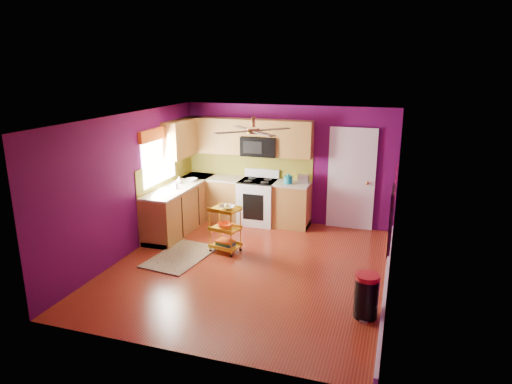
% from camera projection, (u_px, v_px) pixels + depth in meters
% --- Properties ---
extents(ground, '(5.00, 5.00, 0.00)m').
position_uv_depth(ground, '(250.00, 267.00, 7.69)').
color(ground, maroon).
rests_on(ground, ground).
extents(room_envelope, '(4.54, 5.04, 2.52)m').
position_uv_depth(room_envelope, '(251.00, 173.00, 7.25)').
color(room_envelope, '#510947').
rests_on(room_envelope, ground).
extents(lower_cabinets, '(2.81, 2.31, 0.94)m').
position_uv_depth(lower_cabinets, '(217.00, 205.00, 9.64)').
color(lower_cabinets, olive).
rests_on(lower_cabinets, ground).
extents(electric_range, '(0.76, 0.66, 1.13)m').
position_uv_depth(electric_range, '(258.00, 201.00, 9.72)').
color(electric_range, white).
rests_on(electric_range, ground).
extents(upper_cabinetry, '(2.80, 2.30, 1.26)m').
position_uv_depth(upper_cabinetry, '(227.00, 138.00, 9.57)').
color(upper_cabinetry, olive).
rests_on(upper_cabinetry, ground).
extents(left_window, '(0.08, 1.35, 1.08)m').
position_uv_depth(left_window, '(159.00, 148.00, 8.84)').
color(left_window, white).
rests_on(left_window, ground).
extents(panel_door, '(0.95, 0.11, 2.15)m').
position_uv_depth(panel_door, '(351.00, 180.00, 9.28)').
color(panel_door, white).
rests_on(panel_door, ground).
extents(right_wall_art, '(0.04, 2.74, 1.04)m').
position_uv_depth(right_wall_art, '(393.00, 203.00, 6.33)').
color(right_wall_art, black).
rests_on(right_wall_art, ground).
extents(ceiling_fan, '(1.01, 1.01, 0.26)m').
position_uv_depth(ceiling_fan, '(253.00, 130.00, 7.26)').
color(ceiling_fan, '#BF8C3F').
rests_on(ceiling_fan, ground).
extents(shag_rug, '(1.00, 1.46, 0.02)m').
position_uv_depth(shag_rug, '(181.00, 256.00, 8.09)').
color(shag_rug, '#322210').
rests_on(shag_rug, ground).
extents(rolling_cart, '(0.57, 0.46, 0.92)m').
position_uv_depth(rolling_cart, '(225.00, 227.00, 8.20)').
color(rolling_cart, gold).
rests_on(rolling_cart, ground).
extents(trash_can, '(0.38, 0.39, 0.62)m').
position_uv_depth(trash_can, '(366.00, 296.00, 6.10)').
color(trash_can, black).
rests_on(trash_can, ground).
extents(teal_kettle, '(0.18, 0.18, 0.21)m').
position_uv_depth(teal_kettle, '(288.00, 180.00, 9.33)').
color(teal_kettle, '#137A90').
rests_on(teal_kettle, lower_cabinets).
extents(toaster, '(0.22, 0.15, 0.18)m').
position_uv_depth(toaster, '(303.00, 179.00, 9.38)').
color(toaster, beige).
rests_on(toaster, lower_cabinets).
extents(soap_bottle_a, '(0.08, 0.08, 0.17)m').
position_uv_depth(soap_bottle_a, '(175.00, 185.00, 8.92)').
color(soap_bottle_a, '#EA3F72').
rests_on(soap_bottle_a, lower_cabinets).
extents(soap_bottle_b, '(0.12, 0.12, 0.15)m').
position_uv_depth(soap_bottle_b, '(179.00, 180.00, 9.34)').
color(soap_bottle_b, white).
rests_on(soap_bottle_b, lower_cabinets).
extents(counter_dish, '(0.23, 0.23, 0.06)m').
position_uv_depth(counter_dish, '(192.00, 180.00, 9.53)').
color(counter_dish, white).
rests_on(counter_dish, lower_cabinets).
extents(counter_cup, '(0.11, 0.11, 0.09)m').
position_uv_depth(counter_cup, '(174.00, 186.00, 8.98)').
color(counter_cup, white).
rests_on(counter_cup, lower_cabinets).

